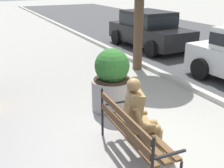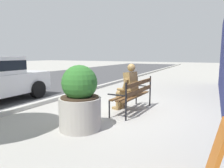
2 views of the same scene
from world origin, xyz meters
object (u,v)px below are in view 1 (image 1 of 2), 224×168
Objects in this scene: bronze_statue_seated at (142,119)px; concrete_planter at (112,82)px; park_bench at (132,130)px; parked_car_black at (149,28)px.

bronze_statue_seated is 0.98× the size of concrete_planter.
parked_car_black reaches higher than park_bench.
bronze_statue_seated is at bearing -11.42° from concrete_planter.
concrete_planter is 6.31m from parked_car_black.
park_bench is 1.30× the size of concrete_planter.
bronze_statue_seated is 0.33× the size of parked_car_black.
bronze_statue_seated reaches higher than park_bench.
park_bench is 1.93m from concrete_planter.
concrete_planter is at bearing 168.58° from bronze_statue_seated.
parked_car_black is at bearing 144.51° from park_bench.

